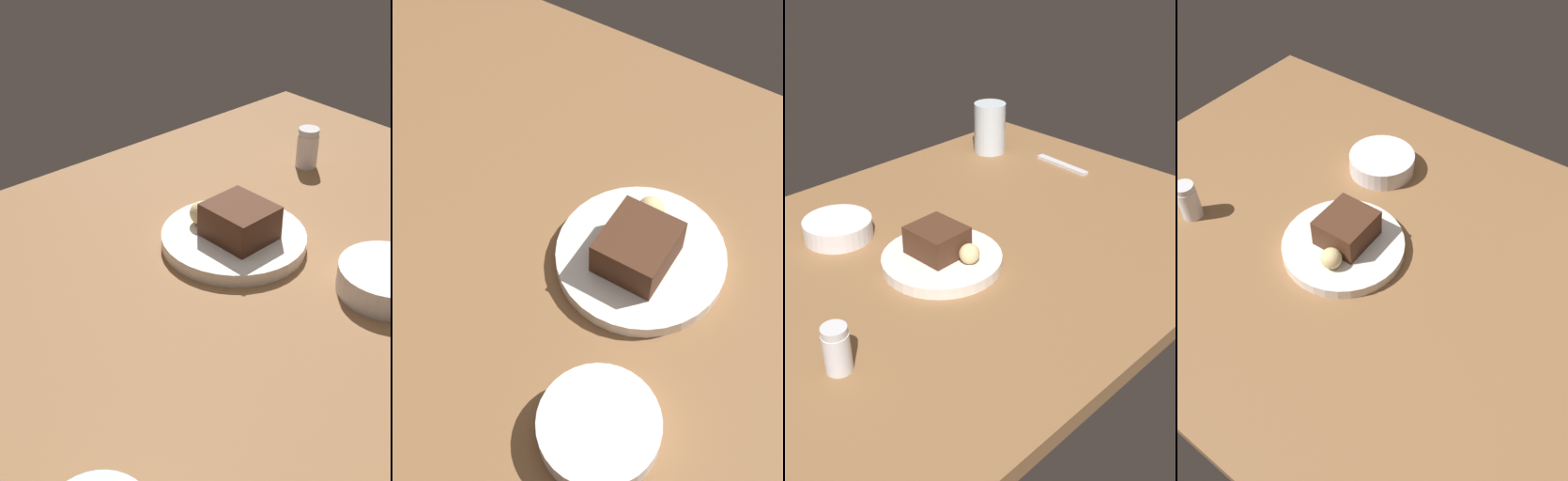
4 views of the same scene
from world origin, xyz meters
The scene contains 6 objects.
dining_table centered at (0.00, 0.00, 1.50)cm, with size 120.00×84.00×3.00cm, color brown.
dessert_plate centered at (-5.21, -3.34, 4.03)cm, with size 21.60×21.60×2.06cm, color white.
chocolate_cake_slice centered at (-5.19, -2.19, 7.67)cm, with size 9.13×8.36×5.21cm, color #472819.
bread_roll centered at (-3.45, -8.60, 6.87)cm, with size 3.62×3.62×3.62cm, color #DBC184.
salt_shaker centered at (-33.57, -13.43, 6.64)cm, with size 3.89×3.89×7.38cm.
side_bowl centered at (-12.59, 18.43, 4.91)cm, with size 13.25×13.25×3.82cm, color silver.
Camera 1 is at (54.07, 55.02, 57.38)cm, focal length 49.47 mm.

